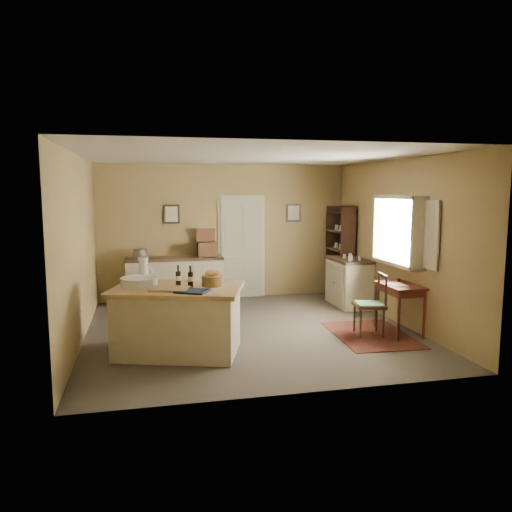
{
  "coord_description": "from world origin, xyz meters",
  "views": [
    {
      "loc": [
        -1.59,
        -7.44,
        2.2
      ],
      "look_at": [
        0.14,
        0.22,
        1.15
      ],
      "focal_mm": 35.0,
      "sensor_mm": 36.0,
      "label": 1
    }
  ],
  "objects_px": {
    "right_cabinet": "(349,282)",
    "shelving_unit": "(342,252)",
    "work_island": "(177,318)",
    "desk_chair": "(369,305)",
    "sideboard": "(175,279)",
    "writing_desk": "(400,291)"
  },
  "relations": [
    {
      "from": "right_cabinet",
      "to": "shelving_unit",
      "type": "distance_m",
      "value": 0.87
    },
    {
      "from": "work_island",
      "to": "right_cabinet",
      "type": "relative_size",
      "value": 1.83
    },
    {
      "from": "work_island",
      "to": "desk_chair",
      "type": "bearing_deg",
      "value": 21.68
    },
    {
      "from": "sideboard",
      "to": "right_cabinet",
      "type": "height_order",
      "value": "sideboard"
    },
    {
      "from": "shelving_unit",
      "to": "sideboard",
      "type": "bearing_deg",
      "value": 176.61
    },
    {
      "from": "sideboard",
      "to": "shelving_unit",
      "type": "xyz_separation_m",
      "value": [
        3.37,
        -0.2,
        0.45
      ]
    },
    {
      "from": "sideboard",
      "to": "writing_desk",
      "type": "xyz_separation_m",
      "value": [
        3.22,
        -2.85,
        0.18
      ]
    },
    {
      "from": "sideboard",
      "to": "writing_desk",
      "type": "relative_size",
      "value": 2.29
    },
    {
      "from": "work_island",
      "to": "writing_desk",
      "type": "distance_m",
      "value": 3.39
    },
    {
      "from": "right_cabinet",
      "to": "shelving_unit",
      "type": "height_order",
      "value": "shelving_unit"
    },
    {
      "from": "writing_desk",
      "to": "sideboard",
      "type": "bearing_deg",
      "value": 138.56
    },
    {
      "from": "writing_desk",
      "to": "shelving_unit",
      "type": "height_order",
      "value": "shelving_unit"
    },
    {
      "from": "writing_desk",
      "to": "desk_chair",
      "type": "bearing_deg",
      "value": 177.78
    },
    {
      "from": "work_island",
      "to": "desk_chair",
      "type": "distance_m",
      "value": 2.9
    },
    {
      "from": "sideboard",
      "to": "shelving_unit",
      "type": "bearing_deg",
      "value": -3.39
    },
    {
      "from": "work_island",
      "to": "sideboard",
      "type": "relative_size",
      "value": 1.04
    },
    {
      "from": "right_cabinet",
      "to": "shelving_unit",
      "type": "relative_size",
      "value": 0.57
    },
    {
      "from": "sideboard",
      "to": "right_cabinet",
      "type": "bearing_deg",
      "value": -15.78
    },
    {
      "from": "work_island",
      "to": "shelving_unit",
      "type": "xyz_separation_m",
      "value": [
        3.53,
        2.84,
        0.45
      ]
    },
    {
      "from": "right_cabinet",
      "to": "desk_chair",
      "type": "bearing_deg",
      "value": -104.39
    },
    {
      "from": "desk_chair",
      "to": "writing_desk",
      "type": "bearing_deg",
      "value": 6.83
    },
    {
      "from": "sideboard",
      "to": "writing_desk",
      "type": "bearing_deg",
      "value": -41.44
    }
  ]
}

